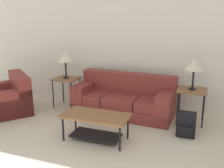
# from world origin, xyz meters

# --- Properties ---
(wall_back) EXTENTS (8.98, 0.06, 2.60)m
(wall_back) POSITION_xyz_m (0.00, 4.73, 1.30)
(wall_back) COLOR silver
(wall_back) RESTS_ON ground_plane
(couch) EXTENTS (2.08, 0.97, 0.82)m
(couch) POSITION_xyz_m (-0.06, 4.10, 0.30)
(couch) COLOR maroon
(couch) RESTS_ON ground_plane
(armchair) EXTENTS (1.49, 1.48, 0.80)m
(armchair) POSITION_xyz_m (-2.44, 3.31, 0.28)
(armchair) COLOR maroon
(armchair) RESTS_ON ground_plane
(coffee_table) EXTENTS (1.09, 0.54, 0.44)m
(coffee_table) POSITION_xyz_m (-0.13, 2.81, 0.33)
(coffee_table) COLOR brown
(coffee_table) RESTS_ON ground_plane
(side_table_left) EXTENTS (0.53, 0.50, 0.66)m
(side_table_left) POSITION_xyz_m (-1.39, 4.08, 0.59)
(side_table_left) COLOR brown
(side_table_left) RESTS_ON ground_plane
(side_table_right) EXTENTS (0.53, 0.50, 0.66)m
(side_table_right) POSITION_xyz_m (1.28, 4.08, 0.59)
(side_table_right) COLOR brown
(side_table_right) RESTS_ON ground_plane
(table_lamp_left) EXTENTS (0.34, 0.34, 0.59)m
(table_lamp_left) POSITION_xyz_m (-1.39, 4.08, 1.12)
(table_lamp_left) COLOR black
(table_lamp_left) RESTS_ON side_table_left
(table_lamp_right) EXTENTS (0.34, 0.34, 0.59)m
(table_lamp_right) POSITION_xyz_m (1.28, 4.08, 1.12)
(table_lamp_right) COLOR black
(table_lamp_right) RESTS_ON side_table_right
(backpack) EXTENTS (0.31, 0.25, 0.43)m
(backpack) POSITION_xyz_m (1.24, 3.44, 0.21)
(backpack) COLOR black
(backpack) RESTS_ON ground_plane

